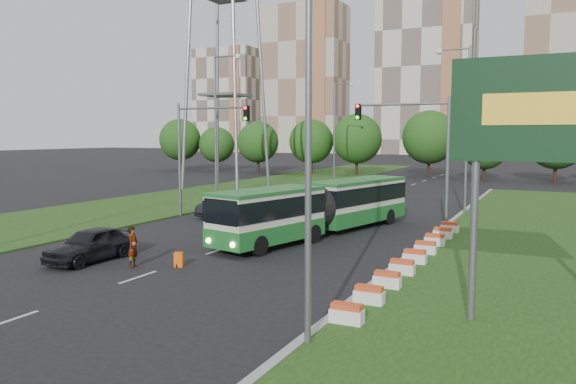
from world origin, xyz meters
The scene contains 20 objects.
ground centered at (0.00, 0.00, 0.00)m, with size 360.00×360.00×0.00m, color black.
grass_median centered at (13.00, 8.00, 0.07)m, with size 14.00×60.00×0.15m, color #1C4012.
median_kerb centered at (6.05, 8.00, 0.09)m, with size 0.30×60.00×0.18m, color #979797.
left_verge centered at (-18.00, 25.00, 0.05)m, with size 12.00×110.00×0.10m, color #1C4012.
lane_markings centered at (-3.00, 20.00, 0.00)m, with size 0.20×100.00×0.01m, color #B5B4AE, non-canonical shape.
flower_planters centered at (6.70, 0.80, 0.45)m, with size 1.10×18.10×0.60m, color white, non-canonical shape.
billboard centered at (12.25, -6.00, 6.16)m, with size 6.00×0.37×8.00m.
traffic_mast_median centered at (4.78, 10.00, 5.35)m, with size 5.76×0.32×8.00m.
traffic_mast_left centered at (-10.38, 9.00, 5.35)m, with size 5.76×0.32×8.00m.
street_lamps centered at (-3.00, 10.00, 6.00)m, with size 36.00×60.00×12.00m, color slate, non-canonical shape.
tree_line centered at (10.00, 55.00, 4.50)m, with size 120.00×8.00×9.00m, color #1E4A13, non-canonical shape.
apartment_tower_west centered at (-65.00, 150.00, 24.00)m, with size 26.00×15.00×48.00m, color #BFB39A.
apartment_tower_cwest centered at (-25.00, 150.00, 26.00)m, with size 28.00×15.00×52.00m, color beige.
apartment_tower_ceast centered at (15.00, 150.00, 25.00)m, with size 25.00×15.00×50.00m, color #BFB39A.
midrise_west centered at (-95.00, 150.00, 18.00)m, with size 22.00×14.00×36.00m, color beige.
articulated_bus centered at (-0.20, 6.27, 1.60)m, with size 2.48×15.88×2.61m.
car_left_near centered at (-6.95, -4.60, 0.78)m, with size 1.84×4.57×1.56m, color black.
car_left_far centered at (-9.15, 10.33, 0.79)m, with size 1.67×4.79×1.58m, color black.
pedestrian centered at (-4.35, -4.73, 0.91)m, with size 0.66×0.43×1.82m, color gray.
shopping_trolley centered at (-2.62, -3.79, 0.32)m, with size 0.37×0.39×0.64m.
Camera 1 is at (12.21, -23.48, 5.76)m, focal length 35.00 mm.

